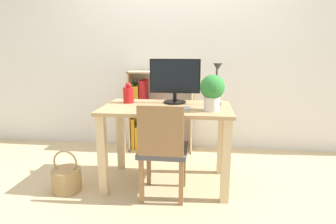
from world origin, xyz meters
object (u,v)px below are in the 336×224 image
(keyboard, at_px, (171,108))
(desk_lamp, at_px, (217,80))
(potted_plant, at_px, (212,90))
(bookshelf, at_px, (150,117))
(monitor, at_px, (175,79))
(vase, at_px, (129,94))
(basket, at_px, (67,179))
(chair, at_px, (163,148))

(keyboard, distance_m, desk_lamp, 0.48)
(desk_lamp, height_order, potted_plant, desk_lamp)
(potted_plant, xyz_separation_m, bookshelf, (-0.71, 1.03, -0.50))
(monitor, bearing_deg, vase, -173.97)
(vase, bearing_deg, keyboard, -28.82)
(vase, height_order, potted_plant, potted_plant)
(desk_lamp, distance_m, bookshelf, 1.25)
(keyboard, distance_m, potted_plant, 0.38)
(monitor, distance_m, potted_plant, 0.46)
(desk_lamp, relative_size, basket, 1.01)
(keyboard, xyz_separation_m, bookshelf, (-0.37, 1.00, -0.34))
(monitor, bearing_deg, potted_plant, -42.40)
(monitor, height_order, keyboard, monitor)
(monitor, xyz_separation_m, chair, (-0.06, -0.45, -0.52))
(desk_lamp, relative_size, chair, 0.46)
(potted_plant, height_order, basket, potted_plant)
(basket, bearing_deg, potted_plant, 5.42)
(vase, height_order, desk_lamp, desk_lamp)
(basket, bearing_deg, vase, 37.94)
(desk_lamp, bearing_deg, vase, 175.69)
(monitor, height_order, bookshelf, monitor)
(desk_lamp, relative_size, bookshelf, 0.39)
(bookshelf, bearing_deg, monitor, -62.38)
(monitor, bearing_deg, desk_lamp, -15.76)
(keyboard, bearing_deg, potted_plant, -3.97)
(monitor, distance_m, chair, 0.69)
(vase, distance_m, potted_plant, 0.82)
(monitor, relative_size, keyboard, 1.48)
(desk_lamp, bearing_deg, bookshelf, 132.52)
(monitor, height_order, desk_lamp, monitor)
(vase, bearing_deg, desk_lamp, -4.31)
(vase, relative_size, chair, 0.24)
(keyboard, distance_m, bookshelf, 1.12)
(monitor, xyz_separation_m, vase, (-0.44, -0.05, -0.14))
(potted_plant, bearing_deg, basket, -174.58)
(chair, height_order, basket, chair)
(keyboard, bearing_deg, bookshelf, 110.38)
(desk_lamp, bearing_deg, keyboard, -155.36)
(basket, bearing_deg, bookshelf, 64.37)
(keyboard, distance_m, basket, 1.13)
(potted_plant, bearing_deg, monitor, 137.60)
(vase, relative_size, desk_lamp, 0.51)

